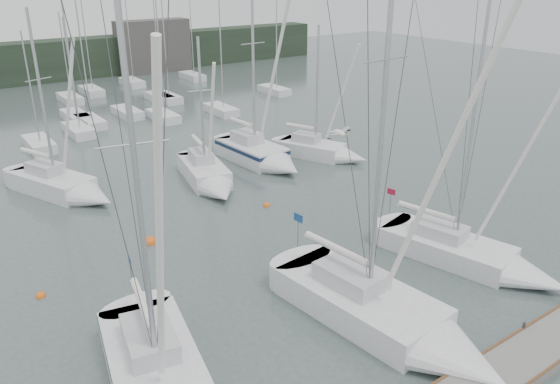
{
  "coord_description": "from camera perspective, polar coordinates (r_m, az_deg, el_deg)",
  "views": [
    {
      "loc": [
        -12.33,
        -13.11,
        13.77
      ],
      "look_at": [
        0.5,
        5.0,
        4.55
      ],
      "focal_mm": 35.0,
      "sensor_mm": 36.0,
      "label": 1
    }
  ],
  "objects": [
    {
      "name": "sailboat_near_right",
      "position": [
        28.55,
        20.55,
        -6.7
      ],
      "size": [
        4.81,
        9.62,
        14.01
      ],
      "rotation": [
        0.0,
        0.0,
        0.24
      ],
      "color": "silver",
      "rests_on": "ground"
    },
    {
      "name": "buoy_b",
      "position": [
        33.84,
        -1.41,
        -1.45
      ],
      "size": [
        0.45,
        0.45,
        0.45
      ],
      "primitive_type": "sphere",
      "color": "#E05913",
      "rests_on": "ground"
    },
    {
      "name": "sailboat_mid_e",
      "position": [
        42.19,
        4.94,
        4.18
      ],
      "size": [
        5.06,
        7.4,
        10.62
      ],
      "rotation": [
        0.0,
        0.0,
        0.43
      ],
      "color": "silver",
      "rests_on": "ground"
    },
    {
      "name": "buoy_a",
      "position": [
        30.28,
        -13.41,
        -5.15
      ],
      "size": [
        0.69,
        0.69,
        0.69
      ],
      "primitive_type": "sphere",
      "color": "#E05913",
      "rests_on": "ground"
    },
    {
      "name": "sailboat_mid_b",
      "position": [
        37.47,
        -21.24,
        0.35
      ],
      "size": [
        5.62,
        8.8,
        12.4
      ],
      "rotation": [
        0.0,
        0.0,
        0.4
      ],
      "color": "silver",
      "rests_on": "ground"
    },
    {
      "name": "far_treeline",
      "position": [
        76.94,
        -26.29,
        11.89
      ],
      "size": [
        90.0,
        4.0,
        5.0
      ],
      "primitive_type": "cube",
      "color": "black",
      "rests_on": "ground"
    },
    {
      "name": "sailboat_near_center",
      "position": [
        22.73,
        12.77,
        -13.48
      ],
      "size": [
        4.48,
        10.95,
        18.33
      ],
      "rotation": [
        0.0,
        0.0,
        0.11
      ],
      "color": "silver",
      "rests_on": "ground"
    },
    {
      "name": "buoy_c",
      "position": [
        27.24,
        -23.73,
        -9.95
      ],
      "size": [
        0.45,
        0.45,
        0.45
      ],
      "primitive_type": "sphere",
      "color": "#E05913",
      "rests_on": "ground"
    },
    {
      "name": "far_building_right",
      "position": [
        79.81,
        -13.1,
        14.62
      ],
      "size": [
        10.0,
        3.0,
        7.0
      ],
      "primitive_type": "cube",
      "color": "#43403E",
      "rests_on": "ground"
    },
    {
      "name": "mast_forest",
      "position": [
        59.05,
        -20.01,
        8.2
      ],
      "size": [
        47.97,
        24.48,
        14.12
      ],
      "color": "silver",
      "rests_on": "ground"
    },
    {
      "name": "ground",
      "position": [
        22.66,
        6.52,
        -15.04
      ],
      "size": [
        160.0,
        160.0,
        0.0
      ],
      "primitive_type": "plane",
      "color": "#43514F",
      "rests_on": "ground"
    },
    {
      "name": "seagull",
      "position": [
        16.76,
        6.16,
        6.15
      ],
      "size": [
        1.1,
        0.53,
        0.22
      ],
      "rotation": [
        0.0,
        0.0,
        0.28
      ],
      "color": "silver",
      "rests_on": "ground"
    },
    {
      "name": "sailboat_mid_c",
      "position": [
        36.88,
        -7.35,
        1.4
      ],
      "size": [
        4.02,
        8.18,
        10.46
      ],
      "rotation": [
        0.0,
        0.0,
        -0.21
      ],
      "color": "silver",
      "rests_on": "ground"
    },
    {
      "name": "sailboat_mid_d",
      "position": [
        40.59,
        -1.75,
        3.74
      ],
      "size": [
        3.45,
        8.43,
        14.63
      ],
      "rotation": [
        0.0,
        0.0,
        0.07
      ],
      "color": "silver",
      "rests_on": "ground"
    }
  ]
}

